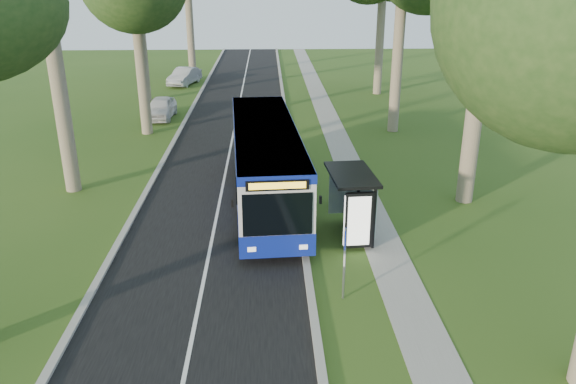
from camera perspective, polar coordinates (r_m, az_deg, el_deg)
name	(u,v)px	position (r m, az deg, el deg)	size (l,w,h in m)	color
ground	(307,269)	(19.64, 1.94, -7.82)	(120.00, 120.00, 0.00)	#2F5019
road	(225,174)	(28.83, -6.39, 1.86)	(7.00, 100.00, 0.02)	black
kerb_east	(294,172)	(28.75, 0.58, 2.05)	(0.25, 100.00, 0.12)	#9E9B93
kerb_west	(156,174)	(29.29, -13.24, 1.83)	(0.25, 100.00, 0.12)	#9E9B93
centre_line	(225,173)	(28.82, -6.39, 1.88)	(0.12, 100.00, 0.01)	white
footpath	(352,172)	(29.06, 6.50, 2.02)	(1.50, 100.00, 0.02)	gray
bus	(266,163)	(24.85, -2.30, 2.99)	(3.48, 12.85, 3.37)	silver
bus_stop_sign	(345,255)	(17.35, 5.78, -6.44)	(0.12, 0.34, 2.41)	gray
bus_shelter	(356,196)	(21.13, 6.95, -0.38)	(1.83, 3.09, 2.56)	black
litter_bin	(336,195)	(24.69, 4.89, -0.31)	(0.55, 0.55, 0.96)	black
car_white	(161,108)	(40.76, -12.80, 8.33)	(1.74, 4.34, 1.48)	silver
car_silver	(184,76)	(53.11, -10.47, 11.48)	(1.61, 4.61, 1.52)	#ACAEB4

